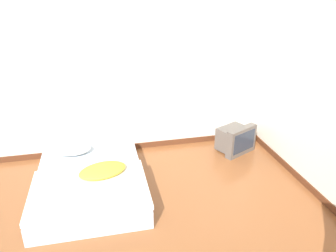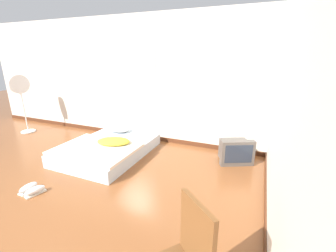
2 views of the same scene
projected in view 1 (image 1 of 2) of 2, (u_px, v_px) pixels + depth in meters
The scene contains 3 objects.
wall_back at pixel (70, 73), 4.64m from camera, with size 8.27×0.08×2.60m.
mattress_bed at pixel (90, 182), 4.18m from camera, with size 1.37×1.78×0.36m.
crt_tv at pixel (235, 139), 5.15m from camera, with size 0.64×0.58×0.44m.
Camera 1 is at (0.35, -1.80, 2.49)m, focal length 35.00 mm.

